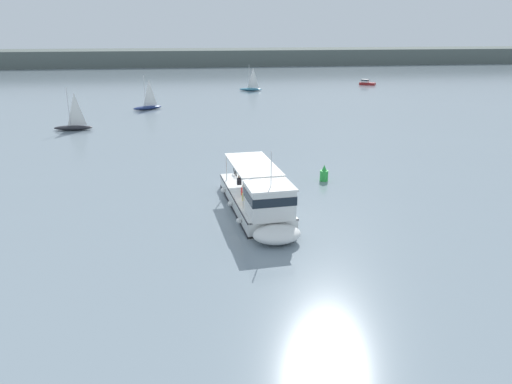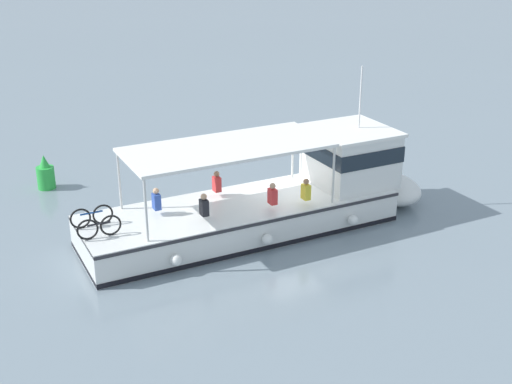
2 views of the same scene
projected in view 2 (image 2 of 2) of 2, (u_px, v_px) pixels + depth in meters
The scene contains 3 objects.
ground_plane at pixel (293, 217), 24.22m from camera, with size 400.00×400.00×0.00m, color gray.
ferry_main at pixel (282, 197), 23.30m from camera, with size 4.14×12.98×5.32m.
channel_buoy at pixel (46, 175), 26.63m from camera, with size 0.70×0.70×1.40m.
Camera 2 is at (-19.80, 9.92, 9.94)m, focal length 47.01 mm.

